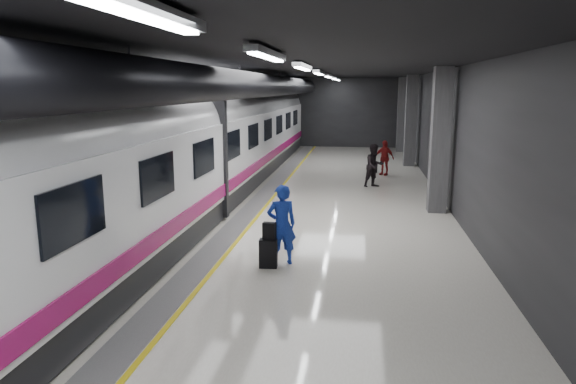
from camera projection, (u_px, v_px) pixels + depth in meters
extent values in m
plane|color=silver|center=(286.00, 222.00, 15.04)|extent=(40.00, 40.00, 0.00)
cube|color=black|center=(285.00, 64.00, 14.15)|extent=(10.00, 40.00, 0.02)
cube|color=#28282B|center=(330.00, 113.00, 34.00)|extent=(10.00, 0.02, 4.50)
cube|color=#28282B|center=(120.00, 143.00, 15.29)|extent=(0.02, 40.00, 4.50)
cube|color=#28282B|center=(468.00, 149.00, 13.90)|extent=(0.02, 40.00, 4.50)
cube|color=slate|center=(241.00, 220.00, 15.23)|extent=(0.65, 39.80, 0.01)
cube|color=yellow|center=(254.00, 221.00, 15.17)|extent=(0.10, 39.80, 0.01)
cylinder|color=black|center=(240.00, 85.00, 14.44)|extent=(0.80, 38.00, 0.80)
cube|color=silver|center=(132.00, 5.00, 3.41)|extent=(0.22, 2.60, 0.10)
cube|color=silver|center=(268.00, 54.00, 8.26)|extent=(0.22, 2.60, 0.10)
cube|color=silver|center=(303.00, 66.00, 13.11)|extent=(0.22, 2.60, 0.10)
cube|color=silver|center=(319.00, 72.00, 17.96)|extent=(0.22, 2.60, 0.10)
cube|color=silver|center=(328.00, 76.00, 22.81)|extent=(0.22, 2.60, 0.10)
cube|color=silver|center=(334.00, 78.00, 27.66)|extent=(0.22, 2.60, 0.10)
cube|color=silver|center=(338.00, 79.00, 31.55)|extent=(0.22, 2.60, 0.10)
cube|color=#515154|center=(440.00, 141.00, 15.90)|extent=(0.55, 0.55, 4.50)
cube|color=#515154|center=(411.00, 121.00, 25.60)|extent=(0.55, 0.55, 4.50)
cube|color=#515154|center=(402.00, 115.00, 31.42)|extent=(0.55, 0.55, 4.50)
cube|color=black|center=(179.00, 207.00, 15.42)|extent=(2.80, 38.00, 0.60)
cube|color=white|center=(177.00, 161.00, 15.15)|extent=(2.90, 38.00, 2.20)
cylinder|color=white|center=(175.00, 129.00, 14.96)|extent=(2.80, 38.00, 2.80)
cube|color=#990D56|center=(226.00, 189.00, 15.10)|extent=(0.04, 38.00, 0.35)
cube|color=black|center=(176.00, 152.00, 15.10)|extent=(3.05, 0.25, 3.80)
cube|color=black|center=(74.00, 214.00, 7.10)|extent=(0.05, 1.60, 0.85)
cube|color=black|center=(158.00, 177.00, 10.01)|extent=(0.05, 1.60, 0.85)
cube|color=black|center=(204.00, 157.00, 12.92)|extent=(0.05, 1.60, 0.85)
cube|color=black|center=(233.00, 144.00, 15.83)|extent=(0.05, 1.60, 0.85)
cube|color=black|center=(253.00, 136.00, 18.74)|extent=(0.05, 1.60, 0.85)
cube|color=black|center=(268.00, 129.00, 21.65)|extent=(0.05, 1.60, 0.85)
cube|color=black|center=(279.00, 124.00, 24.56)|extent=(0.05, 1.60, 0.85)
cube|color=black|center=(288.00, 121.00, 27.47)|extent=(0.05, 1.60, 0.85)
cube|color=black|center=(295.00, 117.00, 30.38)|extent=(0.05, 1.60, 0.85)
imported|color=#173CB3|center=(282.00, 225.00, 11.30)|extent=(0.77, 0.65, 1.80)
cube|color=black|center=(268.00, 253.00, 11.20)|extent=(0.40, 0.27, 0.63)
cube|color=black|center=(269.00, 231.00, 11.11)|extent=(0.30, 0.19, 0.37)
imported|color=black|center=(374.00, 166.00, 20.20)|extent=(1.06, 1.01, 1.72)
imported|color=maroon|center=(384.00, 158.00, 23.05)|extent=(0.99, 0.79, 1.57)
cube|color=black|center=(374.00, 167.00, 23.87)|extent=(0.36, 0.26, 0.49)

